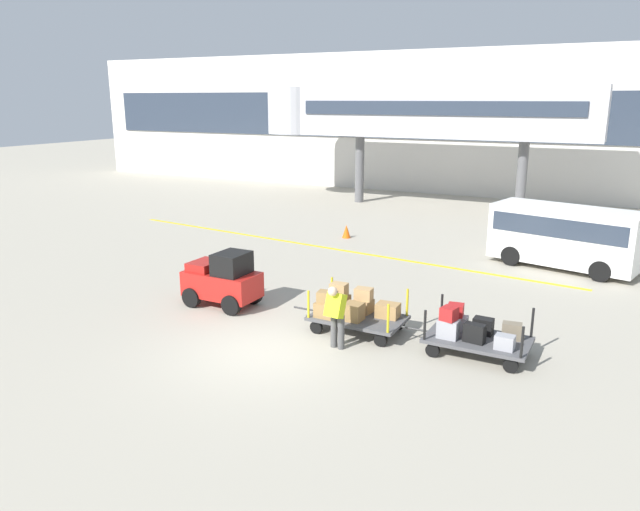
# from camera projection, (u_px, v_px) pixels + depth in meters

# --- Properties ---
(ground_plane) EXTENTS (120.00, 120.00, 0.00)m
(ground_plane) POSITION_uv_depth(u_px,v_px,m) (263.00, 351.00, 13.93)
(ground_plane) COLOR #A8A08E
(apron_lead_line) EXTENTS (19.78, 2.50, 0.01)m
(apron_lead_line) POSITION_uv_depth(u_px,v_px,m) (321.00, 247.00, 23.64)
(apron_lead_line) COLOR yellow
(apron_lead_line) RESTS_ON ground_plane
(terminal_building) EXTENTS (59.46, 2.51, 8.49)m
(terminal_building) POSITION_uv_depth(u_px,v_px,m) (499.00, 123.00, 35.20)
(terminal_building) COLOR silver
(terminal_building) RESTS_ON ground_plane
(jet_bridge) EXTENTS (17.95, 3.00, 6.30)m
(jet_bridge) POSITION_uv_depth(u_px,v_px,m) (407.00, 113.00, 31.47)
(jet_bridge) COLOR #B7B7BC
(jet_bridge) RESTS_ON ground_plane
(baggage_tug) EXTENTS (2.12, 1.25, 1.58)m
(baggage_tug) POSITION_uv_depth(u_px,v_px,m) (223.00, 280.00, 16.79)
(baggage_tug) COLOR red
(baggage_tug) RESTS_ON ground_plane
(baggage_cart_lead) EXTENTS (3.01, 1.43, 1.10)m
(baggage_cart_lead) POSITION_uv_depth(u_px,v_px,m) (353.00, 310.00, 15.04)
(baggage_cart_lead) COLOR #4C4C4F
(baggage_cart_lead) RESTS_ON ground_plane
(baggage_cart_middle) EXTENTS (3.01, 1.43, 1.14)m
(baggage_cart_middle) POSITION_uv_depth(u_px,v_px,m) (474.00, 333.00, 13.65)
(baggage_cart_middle) COLOR #4C4C4F
(baggage_cart_middle) RESTS_ON ground_plane
(baggage_handler) EXTENTS (0.45, 0.47, 1.56)m
(baggage_handler) POSITION_uv_depth(u_px,v_px,m) (336.00, 314.00, 13.83)
(baggage_handler) COLOR #4C4C4C
(baggage_handler) RESTS_ON ground_plane
(shuttle_van) EXTENTS (5.11, 2.97, 2.10)m
(shuttle_van) POSITION_uv_depth(u_px,v_px,m) (566.00, 233.00, 20.47)
(shuttle_van) COLOR white
(shuttle_van) RESTS_ON ground_plane
(safety_cone_near) EXTENTS (0.36, 0.36, 0.55)m
(safety_cone_near) POSITION_uv_depth(u_px,v_px,m) (346.00, 231.00, 25.12)
(safety_cone_near) COLOR #EA590F
(safety_cone_near) RESTS_ON ground_plane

